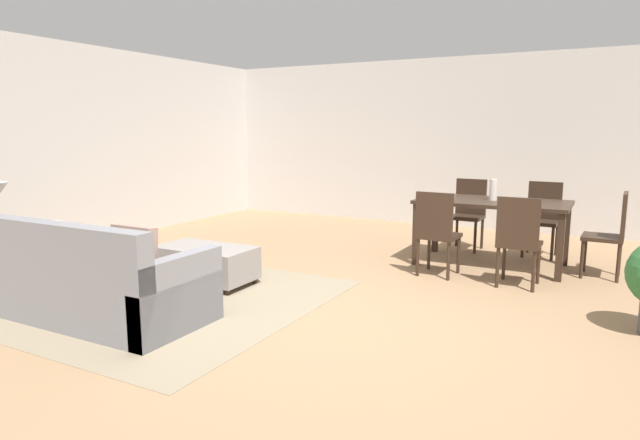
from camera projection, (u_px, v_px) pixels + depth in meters
name	position (u px, v px, depth m)	size (l,w,h in m)	color
ground_plane	(335.00, 320.00, 4.56)	(10.80, 10.80, 0.00)	#9E7A56
wall_back	(477.00, 143.00, 8.68)	(9.00, 0.12, 2.70)	beige
wall_left	(34.00, 147.00, 6.88)	(0.12, 11.00, 2.70)	beige
area_rug	(156.00, 297.00, 5.17)	(3.00, 2.80, 0.01)	gray
couch	(88.00, 282.00, 4.60)	(2.06, 0.91, 0.86)	gray
ottoman_table	(206.00, 262.00, 5.61)	(1.00, 0.55, 0.38)	gray
dining_table	(492.00, 208.00, 6.31)	(1.67, 0.90, 0.76)	#332319
dining_chair_near_left	(437.00, 229.00, 5.83)	(0.42, 0.42, 0.92)	#332319
dining_chair_near_right	(519.00, 237.00, 5.41)	(0.40, 0.40, 0.92)	#332319
dining_chair_far_left	(468.00, 210.00, 7.22)	(0.42, 0.42, 0.92)	#332319
dining_chair_far_right	(543.00, 214.00, 6.83)	(0.42, 0.42, 0.92)	#332319
dining_chair_head_east	(612.00, 230.00, 5.77)	(0.41, 0.41, 0.92)	#332319
vase_centerpiece	(493.00, 190.00, 6.29)	(0.09, 0.09, 0.24)	silver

